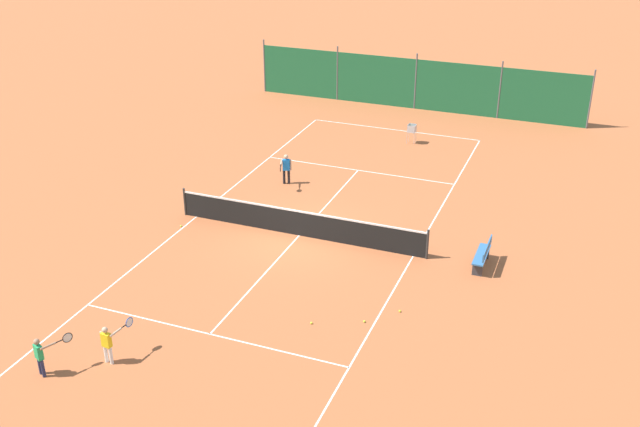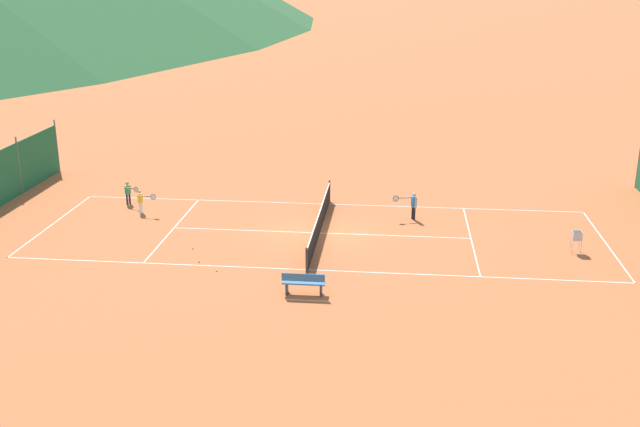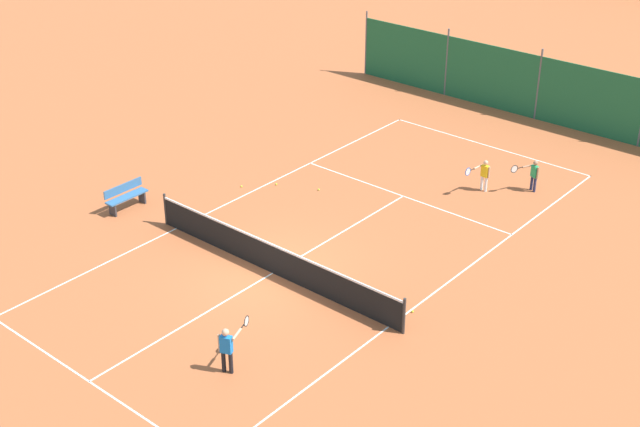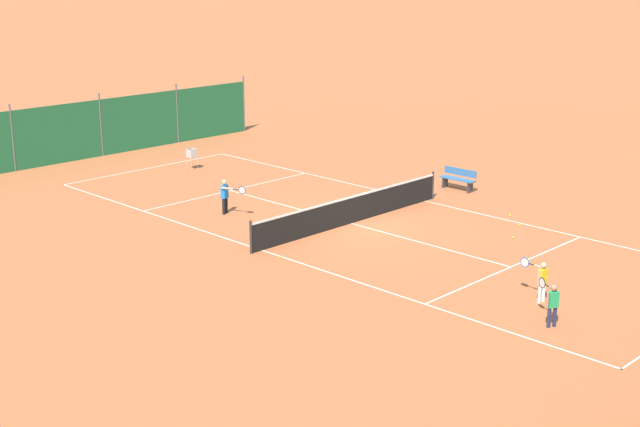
% 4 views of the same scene
% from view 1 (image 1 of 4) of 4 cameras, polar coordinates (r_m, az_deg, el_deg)
% --- Properties ---
extents(ground_plane, '(600.00, 600.00, 0.00)m').
position_cam_1_polar(ground_plane, '(26.15, -1.59, -1.68)').
color(ground_plane, '#B25B33').
extents(court_line_markings, '(8.25, 23.85, 0.01)m').
position_cam_1_polar(court_line_markings, '(26.15, -1.59, -1.67)').
color(court_line_markings, white).
rests_on(court_line_markings, ground).
extents(tennis_net, '(9.18, 0.08, 1.06)m').
position_cam_1_polar(tennis_net, '(25.93, -1.60, -0.70)').
color(tennis_net, '#2D2D2D').
rests_on(tennis_net, ground).
extents(windscreen_fence_near, '(17.28, 0.08, 2.90)m').
position_cam_1_polar(windscreen_fence_near, '(39.45, 7.29, 9.76)').
color(windscreen_fence_near, '#1E6038').
rests_on(windscreen_fence_near, ground).
extents(player_near_baseline, '(0.70, 0.84, 1.11)m').
position_cam_1_polar(player_near_baseline, '(20.47, -20.48, -9.95)').
color(player_near_baseline, '#23284C').
rests_on(player_near_baseline, ground).
extents(player_far_baseline, '(0.46, 0.93, 1.11)m').
position_cam_1_polar(player_far_baseline, '(20.39, -15.82, -9.34)').
color(player_far_baseline, white).
rests_on(player_far_baseline, ground).
extents(player_far_service, '(0.40, 1.08, 1.25)m').
position_cam_1_polar(player_far_service, '(29.97, -2.61, 3.54)').
color(player_far_service, black).
rests_on(player_far_service, ground).
extents(tennis_ball_alley_left, '(0.07, 0.07, 0.07)m').
position_cam_1_polar(tennis_ball_alley_left, '(27.17, -10.54, -0.95)').
color(tennis_ball_alley_left, '#CCE033').
rests_on(tennis_ball_alley_left, ground).
extents(tennis_ball_alley_right, '(0.07, 0.07, 0.07)m').
position_cam_1_polar(tennis_ball_alley_right, '(21.53, 3.40, -8.21)').
color(tennis_ball_alley_right, '#CCE033').
rests_on(tennis_ball_alley_right, ground).
extents(tennis_ball_near_corner, '(0.07, 0.07, 0.07)m').
position_cam_1_polar(tennis_ball_near_corner, '(22.06, 6.10, -7.40)').
color(tennis_ball_near_corner, '#CCE033').
rests_on(tennis_ball_near_corner, ground).
extents(tennis_ball_far_corner, '(0.07, 0.07, 0.07)m').
position_cam_1_polar(tennis_ball_far_corner, '(21.43, -0.66, -8.34)').
color(tennis_ball_far_corner, '#CCE033').
rests_on(tennis_ball_far_corner, ground).
extents(ball_hopper, '(0.36, 0.36, 0.89)m').
position_cam_1_polar(ball_hopper, '(34.65, 7.02, 6.37)').
color(ball_hopper, '#B7B7BC').
rests_on(ball_hopper, ground).
extents(courtside_bench, '(0.36, 1.50, 0.84)m').
position_cam_1_polar(courtside_bench, '(24.55, 12.31, -3.08)').
color(courtside_bench, '#336699').
rests_on(courtside_bench, ground).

